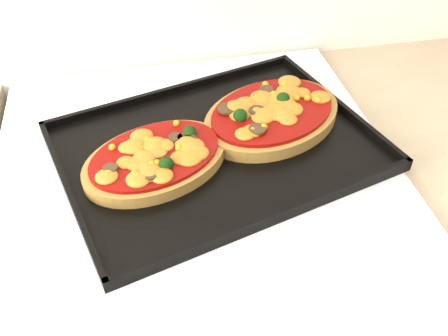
{
  "coord_description": "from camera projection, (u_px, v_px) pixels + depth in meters",
  "views": [
    {
      "loc": [
        -0.06,
        1.15,
        1.4
      ],
      "look_at": [
        0.05,
        1.67,
        0.92
      ],
      "focal_mm": 40.0,
      "sensor_mm": 36.0,
      "label": 1
    }
  ],
  "objects": [
    {
      "name": "stove",
      "position": [
        205.0,
        326.0,
        1.04
      ],
      "size": [
        0.6,
        0.6,
        0.91
      ],
      "primitive_type": "cube",
      "color": "white",
      "rests_on": "floor"
    },
    {
      "name": "baking_tray",
      "position": [
        217.0,
        145.0,
        0.75
      ],
      "size": [
        0.53,
        0.45,
        0.02
      ],
      "primitive_type": "cube",
      "rotation": [
        0.0,
        0.0,
        0.27
      ],
      "color": "black",
      "rests_on": "stove"
    },
    {
      "name": "pizza_left",
      "position": [
        155.0,
        158.0,
        0.71
      ],
      "size": [
        0.26,
        0.22,
        0.03
      ],
      "primitive_type": null,
      "rotation": [
        0.0,
        0.0,
        0.39
      ],
      "color": "olive",
      "rests_on": "baking_tray"
    },
    {
      "name": "pizza_right",
      "position": [
        272.0,
        114.0,
        0.79
      ],
      "size": [
        0.29,
        0.26,
        0.03
      ],
      "primitive_type": null,
      "rotation": [
        0.0,
        0.0,
        0.47
      ],
      "color": "olive",
      "rests_on": "baking_tray"
    }
  ]
}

